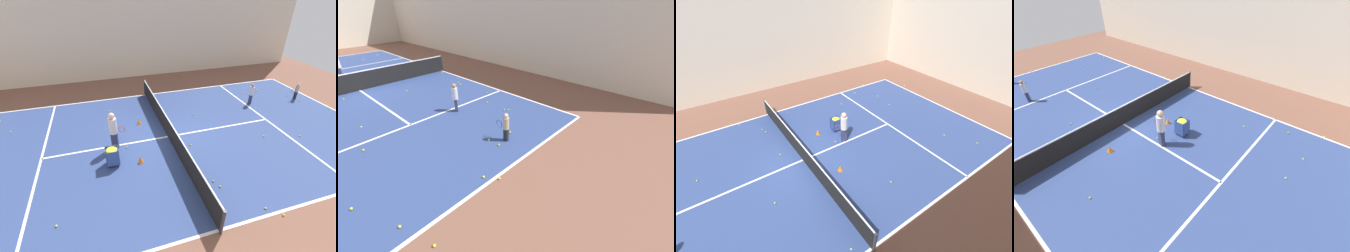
{
  "view_description": "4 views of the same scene",
  "coord_description": "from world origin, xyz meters",
  "views": [
    {
      "loc": [
        -8.57,
        2.64,
        6.21
      ],
      "look_at": [
        0.0,
        0.0,
        0.61
      ],
      "focal_mm": 24.0,
      "sensor_mm": 36.0,
      "label": 1
    },
    {
      "loc": [
        -3.13,
        -13.63,
        4.37
      ],
      "look_at": [
        1.75,
        -9.15,
        0.58
      ],
      "focal_mm": 24.0,
      "sensor_mm": 36.0,
      "label": 2
    },
    {
      "loc": [
        7.82,
        -2.92,
        7.54
      ],
      "look_at": [
        -0.13,
        2.51,
        0.98
      ],
      "focal_mm": 24.0,
      "sensor_mm": 36.0,
      "label": 3
    },
    {
      "loc": [
        5.01,
        7.92,
        6.57
      ],
      "look_at": [
        -1.25,
        2.71,
        0.48
      ],
      "focal_mm": 24.0,
      "sensor_mm": 36.0,
      "label": 4
    }
  ],
  "objects": [
    {
      "name": "ball_cart",
      "position": [
        -1.25,
        2.71,
        0.56
      ],
      "size": [
        0.47,
        0.51,
        0.81
      ],
      "color": "#2D478C",
      "rests_on": "ground"
    },
    {
      "name": "tennis_ball_5",
      "position": [
        -0.99,
        -0.78,
        0.04
      ],
      "size": [
        0.07,
        0.07,
        0.07
      ],
      "primitive_type": "sphere",
      "color": "yellow",
      "rests_on": "ground"
    },
    {
      "name": "line_baseline_near",
      "position": [
        0.0,
        -10.22,
        0.01
      ],
      "size": [
        10.33,
        0.1,
        0.0
      ],
      "primitive_type": "cube",
      "color": "white",
      "rests_on": "ground"
    },
    {
      "name": "tennis_ball_15",
      "position": [
        3.49,
        -7.44,
        0.04
      ],
      "size": [
        0.07,
        0.07,
        0.07
      ],
      "primitive_type": "sphere",
      "color": "yellow",
      "rests_on": "ground"
    },
    {
      "name": "tennis_ball_12",
      "position": [
        4.81,
        -0.57,
        0.04
      ],
      "size": [
        0.07,
        0.07,
        0.07
      ],
      "primitive_type": "sphere",
      "color": "yellow",
      "rests_on": "ground"
    },
    {
      "name": "line_sideline_left",
      "position": [
        -5.16,
        0.0,
        0.01
      ],
      "size": [
        0.1,
        20.44,
        0.0
      ],
      "primitive_type": "cube",
      "color": "white",
      "rests_on": "ground"
    },
    {
      "name": "training_cone_0",
      "position": [
        1.6,
        1.12,
        0.14
      ],
      "size": [
        0.25,
        0.25,
        0.27
      ],
      "primitive_type": "cone",
      "color": "orange",
      "rests_on": "ground"
    },
    {
      "name": "tennis_ball_19",
      "position": [
        -4.93,
        -1.83,
        0.04
      ],
      "size": [
        0.07,
        0.07,
        0.07
      ],
      "primitive_type": "sphere",
      "color": "yellow",
      "rests_on": "ground"
    },
    {
      "name": "line_service_near",
      "position": [
        0.0,
        -5.62,
        0.01
      ],
      "size": [
        10.33,
        0.1,
        0.0
      ],
      "primitive_type": "cube",
      "color": "white",
      "rests_on": "ground"
    },
    {
      "name": "tennis_ball_34",
      "position": [
        3.6,
        -7.61,
        0.04
      ],
      "size": [
        0.07,
        0.07,
        0.07
      ],
      "primitive_type": "sphere",
      "color": "yellow",
      "rests_on": "ground"
    },
    {
      "name": "child_midcourt",
      "position": [
        2.01,
        -5.94,
        0.73
      ],
      "size": [
        0.35,
        0.35,
        1.27
      ],
      "rotation": [
        0.0,
        0.0,
        0.98
      ],
      "color": "#2D3351",
      "rests_on": "ground"
    },
    {
      "name": "tennis_ball_30",
      "position": [
        -3.6,
        4.66,
        0.04
      ],
      "size": [
        0.07,
        0.07,
        0.07
      ],
      "primitive_type": "sphere",
      "color": "yellow",
      "rests_on": "ground"
    },
    {
      "name": "tennis_ball_25",
      "position": [
        -0.3,
        2.05,
        0.04
      ],
      "size": [
        0.07,
        0.07,
        0.07
      ],
      "primitive_type": "sphere",
      "color": "yellow",
      "rests_on": "ground"
    },
    {
      "name": "tennis_ball_24",
      "position": [
        -0.08,
        -9.98,
        0.04
      ],
      "size": [
        0.07,
        0.07,
        0.07
      ],
      "primitive_type": "sphere",
      "color": "yellow",
      "rests_on": "ground"
    },
    {
      "name": "tennis_ball_18",
      "position": [
        1.65,
        -2.01,
        0.04
      ],
      "size": [
        0.07,
        0.07,
        0.07
      ],
      "primitive_type": "sphere",
      "color": "yellow",
      "rests_on": "ground"
    },
    {
      "name": "tennis_ball_35",
      "position": [
        4.37,
        -5.36,
        0.04
      ],
      "size": [
        0.07,
        0.07,
        0.07
      ],
      "primitive_type": "sphere",
      "color": "yellow",
      "rests_on": "ground"
    },
    {
      "name": "coach_at_net",
      "position": [
        -0.13,
        2.5,
        1.02
      ],
      "size": [
        0.45,
        0.72,
        1.77
      ],
      "rotation": [
        0.0,
        0.0,
        -1.92
      ],
      "color": "#2D3351",
      "rests_on": "ground"
    },
    {
      "name": "tennis_ball_13",
      "position": [
        3.52,
        -6.31,
        0.04
      ],
      "size": [
        0.07,
        0.07,
        0.07
      ],
      "primitive_type": "sphere",
      "color": "yellow",
      "rests_on": "ground"
    },
    {
      "name": "tennis_ball_11",
      "position": [
        4.38,
        -2.93,
        0.04
      ],
      "size": [
        0.07,
        0.07,
        0.07
      ],
      "primitive_type": "sphere",
      "color": "yellow",
      "rests_on": "ground"
    },
    {
      "name": "tennis_ball_21",
      "position": [
        -1.88,
        -6.13,
        0.04
      ],
      "size": [
        0.07,
        0.07,
        0.07
      ],
      "primitive_type": "sphere",
      "color": "yellow",
      "rests_on": "ground"
    },
    {
      "name": "tennis_ball_31",
      "position": [
        1.34,
        -9.19,
        0.04
      ],
      "size": [
        0.07,
        0.07,
        0.07
      ],
      "primitive_type": "sphere",
      "color": "yellow",
      "rests_on": "ground"
    },
    {
      "name": "tennis_ball_7",
      "position": [
        2.2,
        -8.93,
        0.04
      ],
      "size": [
        0.07,
        0.07,
        0.07
      ],
      "primitive_type": "sphere",
      "color": "yellow",
      "rests_on": "ground"
    },
    {
      "name": "player_near_baseline",
      "position": [
        1.75,
        -9.13,
        0.6
      ],
      "size": [
        0.22,
        0.54,
        1.05
      ],
      "rotation": [
        0.0,
        0.0,
        1.51
      ],
      "color": "black",
      "rests_on": "ground"
    },
    {
      "name": "tennis_net",
      "position": [
        0.0,
        0.0,
        0.53
      ],
      "size": [
        10.63,
        0.1,
        1.02
      ],
      "color": "#2D2D33",
      "rests_on": "ground"
    },
    {
      "name": "court_playing_area",
      "position": [
        0.0,
        0.0,
        0.0
      ],
      "size": [
        10.33,
        20.44,
        0.0
      ],
      "color": "navy",
      "rests_on": "ground"
    },
    {
      "name": "tennis_ball_22",
      "position": [
        -3.65,
        -0.86,
        0.04
      ],
      "size": [
        0.07,
        0.07,
        0.07
      ],
      "primitive_type": "sphere",
      "color": "yellow",
      "rests_on": "ground"
    },
    {
      "name": "tennis_ball_16",
      "position": [
        -3.33,
        -0.75,
        0.04
      ],
      "size": [
        0.07,
        0.07,
        0.07
      ],
      "primitive_type": "sphere",
      "color": "yellow",
      "rests_on": "ground"
    },
    {
      "name": "tennis_ball_4",
      "position": [
        1.32,
        -8.73,
        0.04
      ],
      "size": [
        0.07,
        0.07,
        0.07
      ],
      "primitive_type": "sphere",
      "color": "yellow",
      "rests_on": "ground"
    },
    {
      "name": "tennis_ball_14",
      "position": [
        2.66,
        7.41,
        0.04
      ],
      "size": [
        0.07,
        0.07,
        0.07
      ],
      "primitive_type": "sphere",
      "color": "yellow",
      "rests_on": "ground"
    },
    {
      "name": "line_service_far",
      "position": [
        0.0,
        5.62,
        0.01
      ],
      "size": [
        10.33,
        0.1,
        0.0
      ],
      "primitive_type": "cube",
      "color": "white",
      "rests_on": "ground"
    },
    {
      "name": "tennis_ball_26",
      "position": [
        -1.39,
        -4.43,
        0.04
      ],
      "size": [
        0.07,
        0.07,
        0.07
      ],
      "primitive_type": "sphere",
      "color": "yellow",
      "rests_on": "ground"
    },
    {
      "name": "hall_enclosure_right",
      "position": [
        9.05,
        0.0,
        3.97
      ],
      "size": [
        0.15,
        28.36,
        7.94
      ],
      "color": "beige",
      "rests_on": "ground"
    },
    {
      "name": "line_sideline_right",
      "position": [
        5.16,
        0.0,
        0.01
      ],
      "size": [
        0.1,
        20.44,
        0.0
      ],
      "primitive_type": "cube",
      "color": "white",
      "rests_on": "ground"
    },
    {
      "name": "line_centre_service",
      "position": [
        0.0,
        0.0,
        0.01
      ],
      "size": [
        0.1,
        11.24,
        0.0
      ],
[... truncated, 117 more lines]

